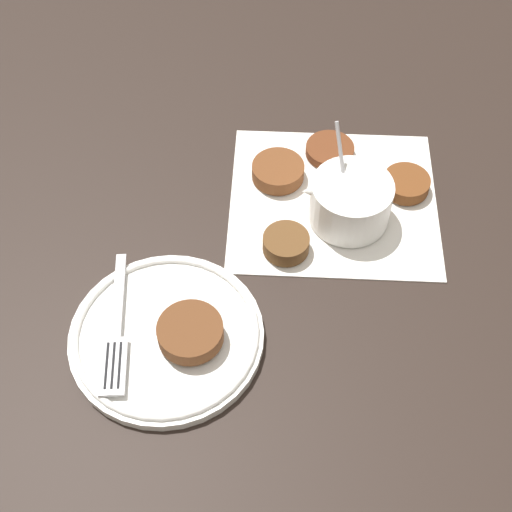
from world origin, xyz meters
TOP-DOWN VIEW (x-y plane):
  - ground_plane at (0.00, 0.00)m, footprint 4.00×4.00m
  - napkin at (0.02, -0.02)m, footprint 0.30×0.28m
  - sauce_bowl at (0.00, 0.01)m, footprint 0.11×0.11m
  - fritter_0 at (0.09, -0.06)m, footprint 0.07×0.07m
  - fritter_1 at (0.01, -0.10)m, footprint 0.07×0.07m
  - fritter_2 at (0.09, 0.06)m, footprint 0.06×0.06m
  - fritter_3 at (-0.08, -0.03)m, footprint 0.06×0.06m
  - serving_plate at (0.23, 0.19)m, footprint 0.23×0.23m
  - fritter_on_plate at (0.20, 0.20)m, footprint 0.08×0.08m
  - fork at (0.29, 0.19)m, footprint 0.03×0.19m

SIDE VIEW (x-z plane):
  - ground_plane at x=0.00m, z-range 0.00..0.00m
  - napkin at x=0.02m, z-range 0.00..0.00m
  - serving_plate at x=0.23m, z-range 0.00..0.02m
  - fritter_1 at x=0.01m, z-range 0.00..0.02m
  - fritter_3 at x=-0.08m, z-range 0.00..0.02m
  - fritter_0 at x=0.09m, z-range 0.00..0.03m
  - fritter_2 at x=0.09m, z-range 0.00..0.03m
  - fork at x=0.29m, z-range 0.02..0.02m
  - fritter_on_plate at x=0.20m, z-range 0.02..0.04m
  - sauce_bowl at x=0.00m, z-range -0.03..0.09m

